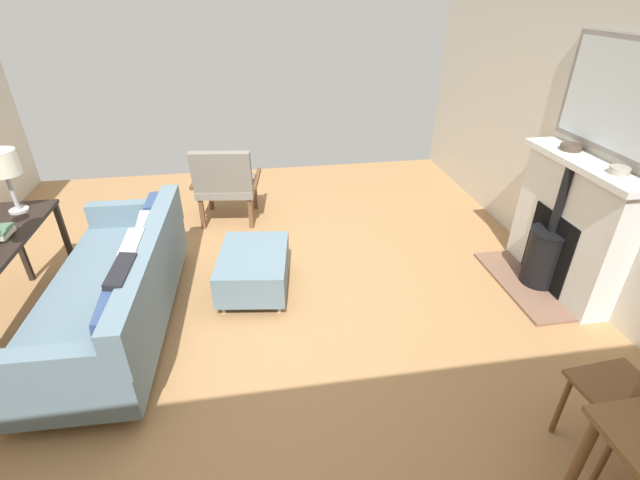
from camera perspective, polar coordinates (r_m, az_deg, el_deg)
The scene contains 10 objects.
ground_plane at distance 3.67m, azimuth -8.47°, elevation -8.69°, with size 5.56×6.27×0.01m, color #A87A4C.
wall_left at distance 4.04m, azimuth 34.03°, elevation 12.75°, with size 0.12×6.27×2.82m, color beige.
fireplace at distance 4.15m, azimuth 28.86°, elevation 0.90°, with size 0.60×1.18×1.13m.
mirror_over_mantel at distance 3.91m, azimuth 34.36°, elevation 14.94°, with size 0.04×1.15×0.80m.
mantel_bowl_near at distance 4.12m, azimuth 29.60°, elevation 10.39°, with size 0.16×0.16×0.05m.
mantel_bowl_far at distance 3.75m, azimuth 34.14°, elevation 7.48°, with size 0.13×0.13×0.05m.
sofa at distance 3.58m, azimuth -24.51°, elevation -5.81°, with size 0.88×2.00×0.77m.
ottoman at distance 3.74m, azimuth -8.52°, elevation -3.56°, with size 0.65×0.83×0.37m.
armchair_accent at distance 4.79m, azimuth -12.07°, elevation 7.36°, with size 0.74×0.67×0.86m.
table_lamp_near_end at distance 4.04m, azimuth -35.71°, elevation 7.78°, with size 0.23×0.23×0.49m.
Camera 1 is at (-0.08, 2.88, 2.27)m, focal length 24.85 mm.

